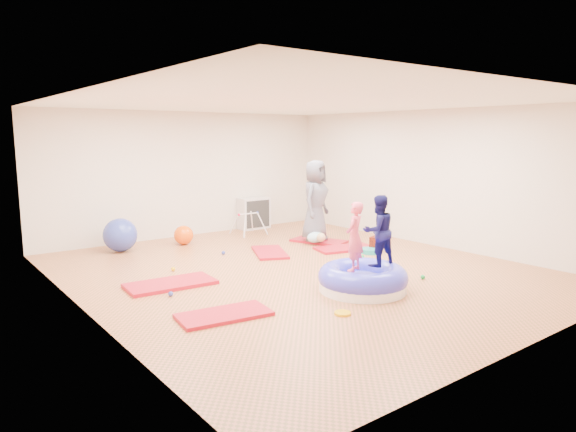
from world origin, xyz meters
TOP-DOWN VIEW (x-y plane):
  - room at (0.00, 0.00)m, footprint 7.01×8.01m
  - gym_mat_front_left at (-2.16, -1.19)m, footprint 1.23×0.74m
  - gym_mat_mid_left at (-2.11, 0.49)m, footprint 1.37×0.76m
  - gym_mat_center_back at (0.35, 1.34)m, footprint 1.00×1.27m
  - gym_mat_right at (1.75, 0.70)m, footprint 1.28×0.86m
  - gym_mat_rear_right at (1.82, 1.58)m, footprint 0.96×1.28m
  - inflatable_cushion at (0.03, -1.47)m, footprint 1.32×1.32m
  - child_pink at (-0.15, -1.47)m, footprint 0.44×0.38m
  - child_navy at (0.32, -1.48)m, footprint 0.58×0.49m
  - adult_caregiver at (1.73, 1.62)m, footprint 0.99×0.86m
  - infant at (1.57, 1.37)m, footprint 0.40×0.40m
  - ball_pit_balls at (0.14, -0.17)m, footprint 3.87×3.50m
  - exercise_ball_blue at (-1.89, 3.28)m, footprint 0.66×0.66m
  - exercise_ball_orange at (-0.61, 3.12)m, footprint 0.40×0.40m
  - infant_play_gym at (1.03, 3.14)m, footprint 0.68×0.64m
  - cube_shelf at (1.62, 3.79)m, footprint 0.77×0.38m
  - balance_disc at (1.93, 0.17)m, footprint 0.40×0.40m
  - backpack at (2.16, 0.26)m, footprint 0.28×0.22m
  - yellow_toy at (-0.91, -2.04)m, footprint 0.21×0.21m

SIDE VIEW (x-z plane):
  - yellow_toy at x=-0.91m, z-range 0.00..0.03m
  - gym_mat_center_back at x=0.35m, z-range 0.00..0.05m
  - gym_mat_rear_right at x=1.82m, z-range 0.00..0.05m
  - gym_mat_front_left at x=-2.16m, z-range 0.00..0.05m
  - gym_mat_right at x=1.75m, z-range 0.00..0.05m
  - gym_mat_mid_left at x=-2.11m, z-range 0.00..0.06m
  - ball_pit_balls at x=0.14m, z-range 0.00..0.07m
  - balance_disc at x=1.93m, z-range 0.00..0.09m
  - backpack at x=2.16m, z-range 0.00..0.29m
  - inflatable_cushion at x=0.03m, z-range -0.05..0.37m
  - infant at x=1.57m, z-range 0.05..0.28m
  - exercise_ball_orange at x=-0.61m, z-range 0.00..0.40m
  - exercise_ball_blue at x=-1.89m, z-range 0.00..0.66m
  - infant_play_gym at x=1.03m, z-range 0.09..0.61m
  - cube_shelf at x=1.62m, z-range 0.00..0.77m
  - child_pink at x=-0.15m, z-range 0.38..1.39m
  - adult_caregiver at x=1.73m, z-range 0.05..1.76m
  - child_navy at x=0.32m, z-range 0.38..1.45m
  - room at x=0.00m, z-range 0.00..2.80m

